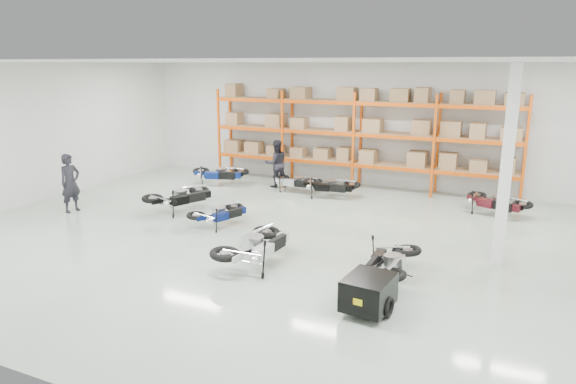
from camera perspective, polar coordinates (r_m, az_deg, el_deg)
The scene contains 14 objects.
room at distance 12.88m, azimuth -0.73°, elevation 4.23°, with size 18.00×18.00×18.00m.
pallet_rack at distance 18.85m, azimuth 7.72°, elevation 7.26°, with size 11.28×0.98×3.62m.
structural_column at distance 12.18m, azimuth 23.11°, elevation 2.52°, with size 0.25×0.25×4.50m, color white.
moto_blue_centre at distance 14.49m, azimuth -7.59°, elevation -1.94°, with size 0.70×1.58×0.97m, color #07144E, non-canonical shape.
moto_silver_left at distance 11.57m, azimuth -3.57°, elevation -5.33°, with size 0.89×2.00×1.22m, color #BABDC1, non-canonical shape.
moto_black_far_left at distance 16.16m, azimuth -11.90°, elevation -0.05°, with size 0.86×1.94×1.19m, color black, non-canonical shape.
moto_touring_right at distance 11.01m, azimuth 11.27°, elevation -7.00°, with size 0.79×1.77×1.08m, color black, non-canonical shape.
trailer at distance 9.63m, azimuth 8.95°, elevation -10.93°, with size 0.89×1.69×0.70m.
moto_back_a at distance 19.45m, azimuth -7.67°, elevation 2.43°, with size 0.83×1.87×1.14m, color navy, non-canonical shape.
moto_back_b at distance 18.29m, azimuth 0.91°, elevation 1.52°, with size 0.70×1.57×0.96m, color #AFB4B9, non-canonical shape.
moto_back_c at distance 17.54m, azimuth 4.62°, elevation 1.12°, with size 0.78×1.75×1.07m, color black, non-canonical shape.
moto_back_d at distance 16.62m, azimuth 22.10°, elevation -0.63°, with size 0.77×1.73×1.06m, color #420D14, non-canonical shape.
person_left at distance 17.05m, azimuth -23.03°, elevation 0.92°, with size 0.66×0.43×1.81m, color black.
person_back at distance 18.93m, azimuth -1.31°, elevation 3.18°, with size 0.85×0.66×1.75m, color black.
Camera 1 is at (5.42, -11.48, 4.45)m, focal length 32.00 mm.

